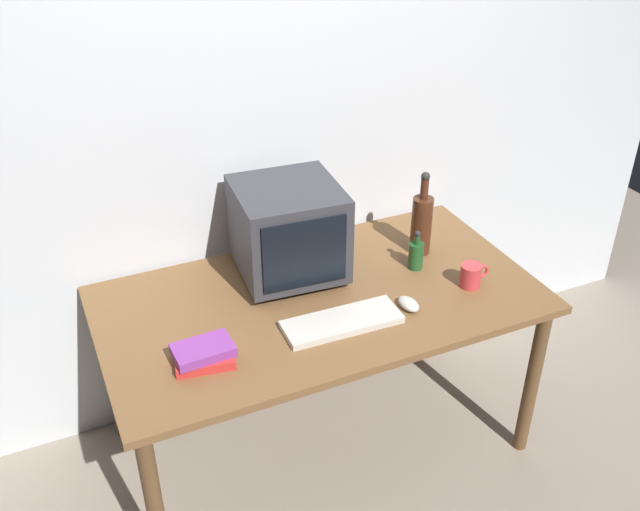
{
  "coord_description": "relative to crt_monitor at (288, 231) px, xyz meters",
  "views": [
    {
      "loc": [
        -0.89,
        -1.98,
        2.26
      ],
      "look_at": [
        0.0,
        0.0,
        0.92
      ],
      "focal_mm": 40.06,
      "sensor_mm": 36.0,
      "label": 1
    }
  ],
  "objects": [
    {
      "name": "ground_plane",
      "position": [
        0.04,
        -0.19,
        -0.93
      ],
      "size": [
        6.0,
        6.0,
        0.0
      ],
      "primitive_type": "plane",
      "color": "gray"
    },
    {
      "name": "bottle_tall",
      "position": [
        0.55,
        -0.07,
        -0.06
      ],
      "size": [
        0.08,
        0.08,
        0.36
      ],
      "color": "#472314",
      "rests_on": "desk"
    },
    {
      "name": "computer_mouse",
      "position": [
        0.31,
        -0.39,
        -0.17
      ],
      "size": [
        0.07,
        0.1,
        0.04
      ],
      "primitive_type": "ellipsoid",
      "rotation": [
        0.0,
        0.0,
        0.09
      ],
      "color": "beige",
      "rests_on": "desk"
    },
    {
      "name": "crt_monitor",
      "position": [
        0.0,
        0.0,
        0.0
      ],
      "size": [
        0.41,
        0.41,
        0.37
      ],
      "color": "#333338",
      "rests_on": "desk"
    },
    {
      "name": "back_wall",
      "position": [
        0.04,
        0.3,
        0.32
      ],
      "size": [
        4.0,
        0.08,
        2.5
      ],
      "primitive_type": "cube",
      "color": "silver",
      "rests_on": "ground"
    },
    {
      "name": "book_stack",
      "position": [
        -0.45,
        -0.38,
        -0.16
      ],
      "size": [
        0.21,
        0.16,
        0.07
      ],
      "color": "red",
      "rests_on": "desk"
    },
    {
      "name": "keyboard",
      "position": [
        0.04,
        -0.38,
        -0.18
      ],
      "size": [
        0.42,
        0.16,
        0.02
      ],
      "primitive_type": "cube",
      "rotation": [
        0.0,
        0.0,
        -0.03
      ],
      "color": "beige",
      "rests_on": "desk"
    },
    {
      "name": "mug",
      "position": [
        0.59,
        -0.36,
        -0.15
      ],
      "size": [
        0.12,
        0.08,
        0.09
      ],
      "color": "#CC383D",
      "rests_on": "desk"
    },
    {
      "name": "bottle_short",
      "position": [
        0.47,
        -0.16,
        -0.13
      ],
      "size": [
        0.06,
        0.06,
        0.17
      ],
      "color": "#1E4C23",
      "rests_on": "desk"
    },
    {
      "name": "desk",
      "position": [
        0.04,
        -0.19,
        -0.27
      ],
      "size": [
        1.62,
        0.87,
        0.74
      ],
      "color": "brown",
      "rests_on": "ground"
    }
  ]
}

